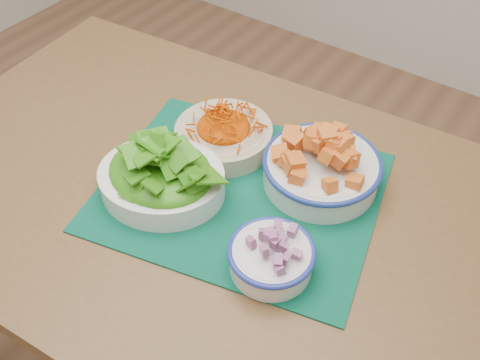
% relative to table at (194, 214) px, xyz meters
% --- Properties ---
extents(table, '(1.31, 0.93, 0.75)m').
position_rel_table_xyz_m(table, '(0.00, 0.00, 0.00)').
color(table, brown).
rests_on(table, ground).
extents(placemat, '(0.62, 0.54, 0.00)m').
position_rel_table_xyz_m(placemat, '(0.09, 0.04, 0.10)').
color(placemat, '#013526').
rests_on(placemat, table).
extents(carrot_bowl, '(0.22, 0.22, 0.08)m').
position_rel_table_xyz_m(carrot_bowl, '(-0.01, 0.13, 0.14)').
color(carrot_bowl, beige).
rests_on(carrot_bowl, placemat).
extents(squash_bowl, '(0.24, 0.24, 0.12)m').
position_rel_table_xyz_m(squash_bowl, '(0.21, 0.15, 0.15)').
color(squash_bowl, silver).
rests_on(squash_bowl, placemat).
extents(lettuce_bowl, '(0.31, 0.29, 0.12)m').
position_rel_table_xyz_m(lettuce_bowl, '(-0.03, -0.05, 0.15)').
color(lettuce_bowl, white).
rests_on(lettuce_bowl, placemat).
extents(onion_bowl, '(0.17, 0.17, 0.07)m').
position_rel_table_xyz_m(onion_bowl, '(0.24, -0.08, 0.13)').
color(onion_bowl, white).
rests_on(onion_bowl, placemat).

